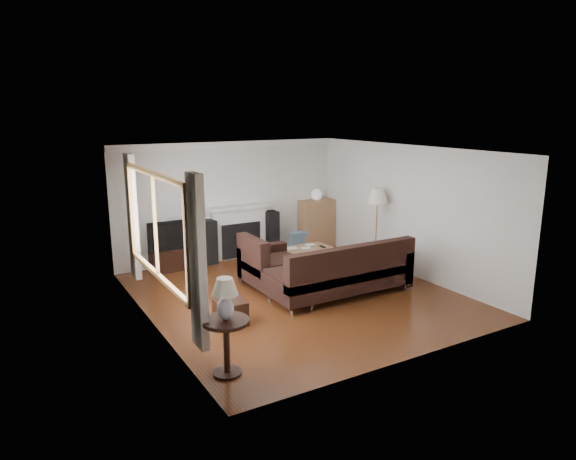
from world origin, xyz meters
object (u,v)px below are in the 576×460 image
bookshelf (316,224)px  side_table (227,347)px  sectional_sofa (339,270)px  floor_lamp (376,228)px  tv_stand (173,259)px  coffee_table (304,258)px

bookshelf → side_table: bearing=-133.5°
sectional_sofa → floor_lamp: size_ratio=1.69×
sectional_sofa → side_table: sectional_sofa is taller
floor_lamp → side_table: size_ratio=2.30×
tv_stand → side_table: size_ratio=1.24×
side_table → bookshelf: bearing=46.5°
coffee_table → side_table: (-3.08, -3.18, 0.14)m
bookshelf → floor_lamp: floor_lamp is taller
bookshelf → side_table: 6.13m
sectional_sofa → coffee_table: size_ratio=2.50×
tv_stand → sectional_sofa: 3.51m
coffee_table → tv_stand: bearing=150.3°
side_table → coffee_table: bearing=45.9°
coffee_table → side_table: bearing=-135.6°
sectional_sofa → floor_lamp: floor_lamp is taller
coffee_table → floor_lamp: (1.29, -0.67, 0.60)m
bookshelf → coffee_table: size_ratio=1.00×
tv_stand → coffee_table: 2.63m
bookshelf → floor_lamp: (0.15, -1.95, 0.26)m
sectional_sofa → side_table: bearing=-150.6°
tv_stand → coffee_table: bearing=-28.2°
sectional_sofa → coffee_table: sectional_sofa is taller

